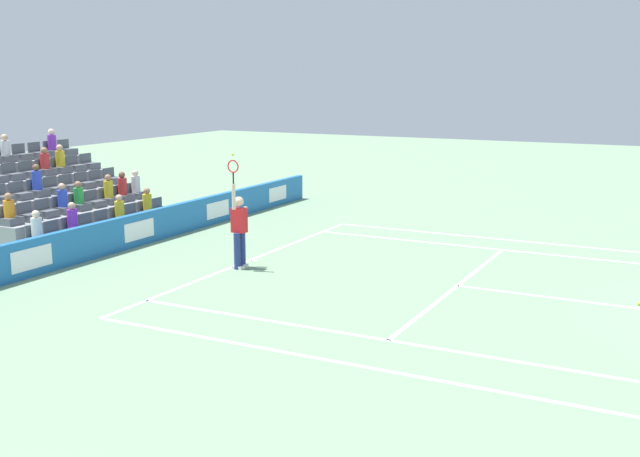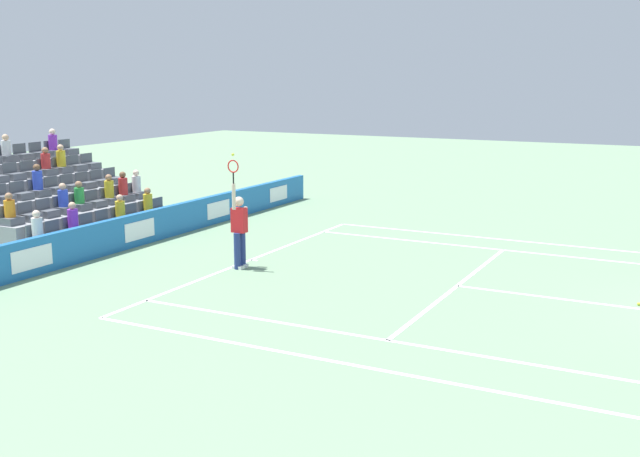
% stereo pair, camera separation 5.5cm
% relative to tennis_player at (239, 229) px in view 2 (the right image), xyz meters
% --- Properties ---
extents(line_baseline, '(10.97, 0.10, 0.01)m').
position_rel_tennis_player_xyz_m(line_baseline, '(-0.85, -0.22, -0.99)').
color(line_baseline, white).
rests_on(line_baseline, ground).
extents(line_service, '(8.23, 0.10, 0.01)m').
position_rel_tennis_player_xyz_m(line_service, '(-0.85, 5.27, -0.99)').
color(line_service, white).
rests_on(line_service, ground).
extents(line_centre_service, '(0.10, 6.40, 0.01)m').
position_rel_tennis_player_xyz_m(line_centre_service, '(-0.85, 8.47, -0.99)').
color(line_centre_service, white).
rests_on(line_centre_service, ground).
extents(line_singles_sideline_left, '(0.10, 11.89, 0.01)m').
position_rel_tennis_player_xyz_m(line_singles_sideline_left, '(3.27, 5.72, -0.99)').
color(line_singles_sideline_left, white).
rests_on(line_singles_sideline_left, ground).
extents(line_singles_sideline_right, '(0.10, 11.89, 0.01)m').
position_rel_tennis_player_xyz_m(line_singles_sideline_right, '(-4.96, 5.72, -0.99)').
color(line_singles_sideline_right, white).
rests_on(line_singles_sideline_right, ground).
extents(line_doubles_sideline_left, '(0.10, 11.89, 0.01)m').
position_rel_tennis_player_xyz_m(line_doubles_sideline_left, '(4.64, 5.72, -0.99)').
color(line_doubles_sideline_left, white).
rests_on(line_doubles_sideline_left, ground).
extents(line_doubles_sideline_right, '(0.10, 11.89, 0.01)m').
position_rel_tennis_player_xyz_m(line_doubles_sideline_right, '(-6.33, 5.72, -0.99)').
color(line_doubles_sideline_right, white).
rests_on(line_doubles_sideline_right, ground).
extents(line_centre_mark, '(0.10, 0.20, 0.01)m').
position_rel_tennis_player_xyz_m(line_centre_mark, '(-0.85, -0.12, -0.99)').
color(line_centre_mark, white).
rests_on(line_centre_mark, ground).
extents(sponsor_barrier, '(19.07, 0.22, 0.91)m').
position_rel_tennis_player_xyz_m(sponsor_barrier, '(-0.85, -3.96, -0.54)').
color(sponsor_barrier, '#1E66AD').
rests_on(sponsor_barrier, ground).
extents(tennis_player, '(0.53, 0.36, 2.85)m').
position_rel_tennis_player_xyz_m(tennis_player, '(0.00, 0.00, 0.00)').
color(tennis_player, navy).
rests_on(tennis_player, ground).
extents(stadium_stand, '(5.58, 4.75, 2.99)m').
position_rel_tennis_player_xyz_m(stadium_stand, '(-0.85, -7.51, -0.17)').
color(stadium_stand, gray).
rests_on(stadium_stand, ground).
extents(loose_tennis_ball, '(0.07, 0.07, 0.07)m').
position_rel_tennis_player_xyz_m(loose_tennis_ball, '(-1.10, 9.05, -0.96)').
color(loose_tennis_ball, '#D1E533').
rests_on(loose_tennis_ball, ground).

